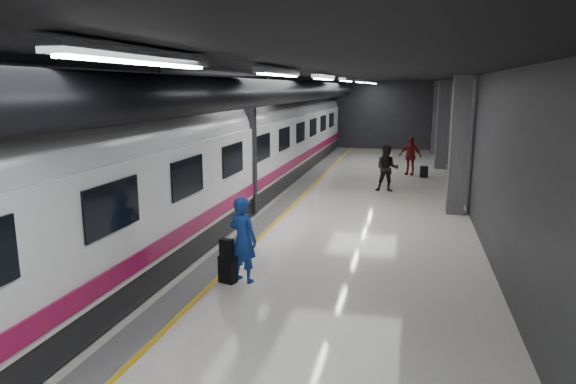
# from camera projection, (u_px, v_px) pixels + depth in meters

# --- Properties ---
(ground) EXTENTS (40.00, 40.00, 0.00)m
(ground) POSITION_uv_depth(u_px,v_px,m) (309.00, 220.00, 16.24)
(ground) COLOR silver
(ground) RESTS_ON ground
(platform_hall) EXTENTS (10.02, 40.02, 4.51)m
(platform_hall) POSITION_uv_depth(u_px,v_px,m) (307.00, 106.00, 16.51)
(platform_hall) COLOR black
(platform_hall) RESTS_ON ground
(train) EXTENTS (3.05, 38.00, 4.05)m
(train) POSITION_uv_depth(u_px,v_px,m) (211.00, 152.00, 16.57)
(train) COLOR black
(train) RESTS_ON ground
(traveler_main) EXTENTS (0.80, 0.66, 1.87)m
(traveler_main) POSITION_uv_depth(u_px,v_px,m) (243.00, 239.00, 10.94)
(traveler_main) COLOR #1651AC
(traveler_main) RESTS_ON ground
(suitcase_main) EXTENTS (0.41, 0.32, 0.59)m
(suitcase_main) POSITION_uv_depth(u_px,v_px,m) (228.00, 269.00, 10.98)
(suitcase_main) COLOR black
(suitcase_main) RESTS_ON ground
(shoulder_bag) EXTENTS (0.31, 0.20, 0.38)m
(shoulder_bag) POSITION_uv_depth(u_px,v_px,m) (227.00, 248.00, 10.86)
(shoulder_bag) COLOR black
(shoulder_bag) RESTS_ON suitcase_main
(traveler_far_a) EXTENTS (0.91, 0.71, 1.87)m
(traveler_far_a) POSITION_uv_depth(u_px,v_px,m) (387.00, 169.00, 20.45)
(traveler_far_a) COLOR black
(traveler_far_a) RESTS_ON ground
(traveler_far_b) EXTENTS (1.15, 0.76, 1.81)m
(traveler_far_b) POSITION_uv_depth(u_px,v_px,m) (410.00, 156.00, 24.41)
(traveler_far_b) COLOR maroon
(traveler_far_b) RESTS_ON ground
(suitcase_far) EXTENTS (0.36, 0.23, 0.52)m
(suitcase_far) POSITION_uv_depth(u_px,v_px,m) (424.00, 172.00, 23.84)
(suitcase_far) COLOR black
(suitcase_far) RESTS_ON ground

